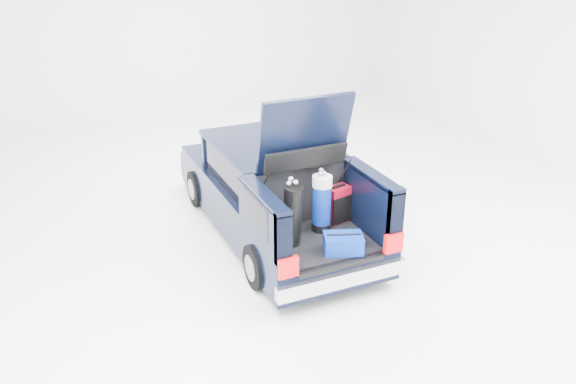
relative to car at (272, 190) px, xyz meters
name	(u,v)px	position (x,y,z in m)	size (l,w,h in m)	color
ground	(275,232)	(0.00, -0.11, -0.67)	(14.00, 14.00, 0.00)	white
car	(272,190)	(0.00, 0.00, 0.00)	(1.87, 4.65, 2.47)	black
red_suitcase	(338,204)	(0.50, -1.21, 0.19)	(0.37, 0.29, 0.55)	maroon
black_golf_bag	(292,215)	(-0.37, -1.57, 0.35)	(0.33, 0.38, 0.94)	black
blue_golf_bag	(322,203)	(0.17, -1.35, 0.33)	(0.33, 0.33, 0.90)	black
blue_duffel	(343,243)	(0.15, -2.01, 0.05)	(0.57, 0.47, 0.26)	navy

